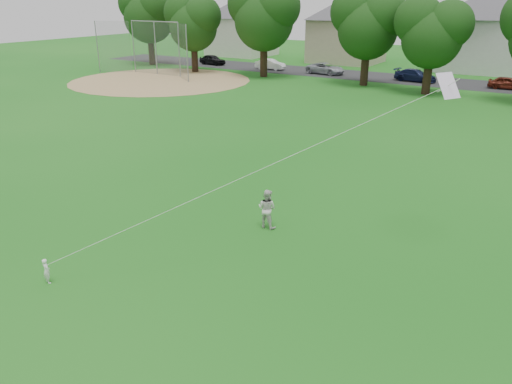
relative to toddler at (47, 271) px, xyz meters
The scene contains 10 objects.
ground 3.87m from the toddler, 41.26° to the left, with size 160.00×160.00×0.00m, color #155D15.
street 44.64m from the toddler, 86.28° to the left, with size 90.00×7.00×0.01m, color #2D2D30.
dirt_infield 38.30m from the toddler, 127.11° to the left, with size 18.00×18.00×0.02m, color #9E7F51.
toddler is the anchor object (origin of this frame).
older_boy 7.61m from the toddler, 62.19° to the left, with size 0.71×0.56×1.47m, color silver.
kite 6.68m from the toddler, 44.00° to the left, with size 4.87×4.79×13.23m.
baseball_backstop 42.45m from the toddler, 128.61° to the left, with size 12.51×2.44×5.47m.
tree_row 38.68m from the toddler, 82.89° to the left, with size 80.64×8.62×10.02m.
parked_cars 43.54m from the toddler, 90.69° to the left, with size 54.63×2.51×1.29m.
house_row 54.90m from the toddler, 85.51° to the left, with size 76.14×13.75×10.28m.
Camera 1 is at (9.11, -10.14, 7.92)m, focal length 35.00 mm.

